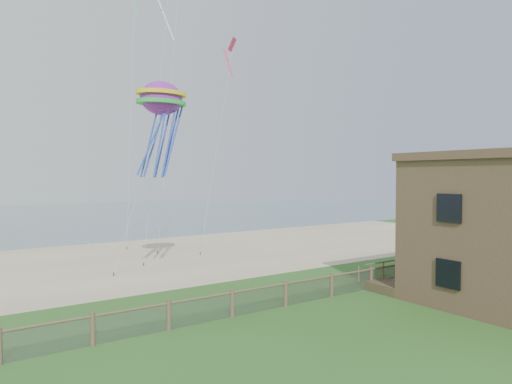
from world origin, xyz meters
TOP-DOWN VIEW (x-y plane):
  - ground at (0.00, 0.00)m, footprint 160.00×160.00m
  - sand_beach at (0.00, 22.00)m, footprint 72.00×20.00m
  - ocean at (0.00, 66.00)m, footprint 160.00×68.00m
  - chainlink_fence at (0.00, 6.00)m, footprint 36.20×0.20m
  - motel_deck at (13.00, 5.00)m, footprint 15.00×2.00m
  - picnic_table at (8.48, 2.37)m, footprint 2.35×1.97m
  - octopus_kite at (-2.78, 14.31)m, footprint 3.60×3.12m
  - kite_white at (-1.89, 15.29)m, footprint 1.66×2.09m
  - kite_red at (3.78, 17.11)m, footprint 1.80×1.84m

SIDE VIEW (x-z plane):
  - ground at x=0.00m, z-range 0.00..0.00m
  - ocean at x=0.00m, z-range -0.01..0.01m
  - sand_beach at x=0.00m, z-range -0.01..0.01m
  - motel_deck at x=13.00m, z-range 0.00..0.50m
  - picnic_table at x=8.48m, z-range 0.00..0.87m
  - chainlink_fence at x=0.00m, z-range -0.07..1.18m
  - octopus_kite at x=-2.78m, z-range 6.12..12.33m
  - kite_red at x=3.78m, z-range 13.81..16.20m
  - kite_white at x=-1.89m, z-range 15.28..18.15m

